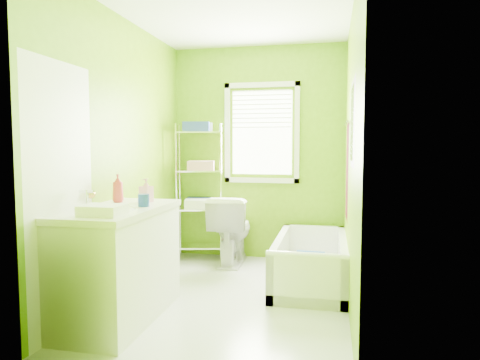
% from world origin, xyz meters
% --- Properties ---
extents(ground, '(2.90, 2.90, 0.00)m').
position_xyz_m(ground, '(0.00, 0.00, 0.00)').
color(ground, silver).
rests_on(ground, ground).
extents(room_envelope, '(2.14, 2.94, 2.62)m').
position_xyz_m(room_envelope, '(0.00, 0.00, 1.55)').
color(room_envelope, '#639307').
rests_on(room_envelope, ground).
extents(window, '(0.92, 0.05, 1.22)m').
position_xyz_m(window, '(0.05, 1.42, 1.61)').
color(window, white).
rests_on(window, ground).
extents(door, '(0.09, 0.80, 2.00)m').
position_xyz_m(door, '(-1.04, -1.00, 1.00)').
color(door, white).
rests_on(door, ground).
extents(right_wall_decor, '(0.04, 1.48, 1.17)m').
position_xyz_m(right_wall_decor, '(1.04, -0.02, 1.32)').
color(right_wall_decor, '#3A060A').
rests_on(right_wall_decor, ground).
extents(bathtub, '(0.70, 1.50, 0.49)m').
position_xyz_m(bathtub, '(0.70, 0.53, 0.16)').
color(bathtub, white).
rests_on(bathtub, ground).
extents(toilet, '(0.48, 0.81, 0.81)m').
position_xyz_m(toilet, '(-0.26, 1.12, 0.41)').
color(toilet, white).
rests_on(toilet, ground).
extents(vanity, '(0.62, 1.20, 1.15)m').
position_xyz_m(vanity, '(-0.76, -0.70, 0.48)').
color(vanity, silver).
rests_on(vanity, ground).
extents(wire_shelf_unit, '(0.62, 0.51, 1.68)m').
position_xyz_m(wire_shelf_unit, '(-0.68, 1.26, 1.03)').
color(wire_shelf_unit, silver).
rests_on(wire_shelf_unit, ground).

